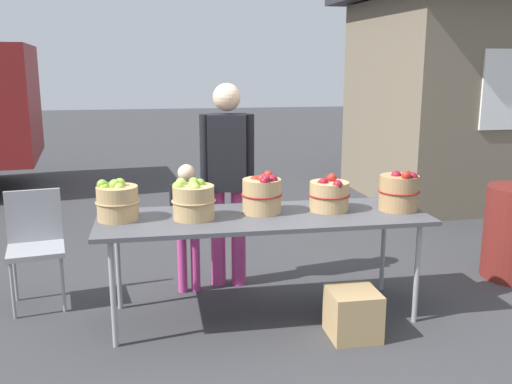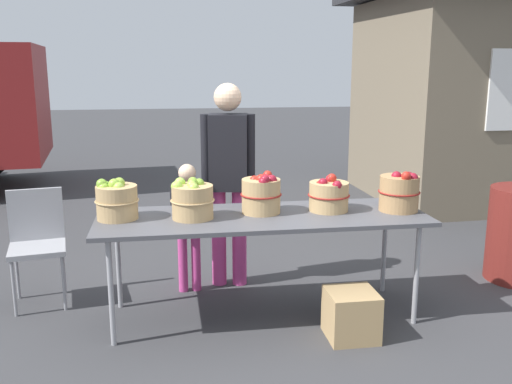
{
  "view_description": "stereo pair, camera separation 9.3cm",
  "coord_description": "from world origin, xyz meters",
  "px_view_note": "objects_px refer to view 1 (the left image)",
  "views": [
    {
      "loc": [
        -0.74,
        -3.8,
        1.78
      ],
      "look_at": [
        0.0,
        0.3,
        0.85
      ],
      "focal_mm": 40.15,
      "sensor_mm": 36.0,
      "label": 1
    },
    {
      "loc": [
        -0.65,
        -3.81,
        1.78
      ],
      "look_at": [
        0.0,
        0.3,
        0.85
      ],
      "focal_mm": 40.15,
      "sensor_mm": 36.0,
      "label": 2
    }
  ],
  "objects_px": {
    "folding_chair": "(35,239)",
    "apple_basket_green_1": "(193,200)",
    "apple_basket_green_0": "(117,201)",
    "apple_basket_red_0": "(262,194)",
    "apple_basket_red_1": "(329,195)",
    "vendor_adult": "(228,169)",
    "apple_basket_red_2": "(399,191)",
    "child_customer": "(188,218)",
    "market_table": "(264,221)",
    "produce_crate": "(353,314)"
  },
  "relations": [
    {
      "from": "market_table",
      "to": "apple_basket_green_0",
      "type": "bearing_deg",
      "value": 176.59
    },
    {
      "from": "folding_chair",
      "to": "vendor_adult",
      "type": "bearing_deg",
      "value": -4.71
    },
    {
      "from": "market_table",
      "to": "folding_chair",
      "type": "height_order",
      "value": "folding_chair"
    },
    {
      "from": "apple_basket_red_2",
      "to": "folding_chair",
      "type": "distance_m",
      "value": 2.71
    },
    {
      "from": "apple_basket_green_0",
      "to": "apple_basket_red_2",
      "type": "bearing_deg",
      "value": -2.51
    },
    {
      "from": "market_table",
      "to": "apple_basket_red_0",
      "type": "bearing_deg",
      "value": 89.96
    },
    {
      "from": "apple_basket_green_1",
      "to": "vendor_adult",
      "type": "height_order",
      "value": "vendor_adult"
    },
    {
      "from": "apple_basket_red_2",
      "to": "market_table",
      "type": "bearing_deg",
      "value": 178.4
    },
    {
      "from": "vendor_adult",
      "to": "apple_basket_red_1",
      "type": "bearing_deg",
      "value": 147.73
    },
    {
      "from": "apple_basket_red_0",
      "to": "vendor_adult",
      "type": "height_order",
      "value": "vendor_adult"
    },
    {
      "from": "vendor_adult",
      "to": "child_customer",
      "type": "height_order",
      "value": "vendor_adult"
    },
    {
      "from": "apple_basket_green_0",
      "to": "apple_basket_red_0",
      "type": "distance_m",
      "value": 1.0
    },
    {
      "from": "apple_basket_red_2",
      "to": "folding_chair",
      "type": "height_order",
      "value": "apple_basket_red_2"
    },
    {
      "from": "apple_basket_red_1",
      "to": "produce_crate",
      "type": "distance_m",
      "value": 0.86
    },
    {
      "from": "market_table",
      "to": "vendor_adult",
      "type": "xyz_separation_m",
      "value": [
        -0.17,
        0.64,
        0.26
      ]
    },
    {
      "from": "apple_basket_red_2",
      "to": "produce_crate",
      "type": "bearing_deg",
      "value": -138.97
    },
    {
      "from": "apple_basket_green_1",
      "to": "vendor_adult",
      "type": "xyz_separation_m",
      "value": [
        0.32,
        0.65,
        0.09
      ]
    },
    {
      "from": "market_table",
      "to": "produce_crate",
      "type": "distance_m",
      "value": 0.87
    },
    {
      "from": "market_table",
      "to": "child_customer",
      "type": "relative_size",
      "value": 2.23
    },
    {
      "from": "apple_basket_green_1",
      "to": "apple_basket_red_0",
      "type": "distance_m",
      "value": 0.49
    },
    {
      "from": "apple_basket_red_1",
      "to": "produce_crate",
      "type": "bearing_deg",
      "value": -86.04
    },
    {
      "from": "vendor_adult",
      "to": "apple_basket_green_1",
      "type": "bearing_deg",
      "value": 73.24
    },
    {
      "from": "folding_chair",
      "to": "market_table",
      "type": "bearing_deg",
      "value": -27.11
    },
    {
      "from": "apple_basket_red_0",
      "to": "apple_basket_red_2",
      "type": "xyz_separation_m",
      "value": [
        0.99,
        -0.09,
        0.0
      ]
    },
    {
      "from": "vendor_adult",
      "to": "child_customer",
      "type": "distance_m",
      "value": 0.5
    },
    {
      "from": "apple_basket_green_0",
      "to": "produce_crate",
      "type": "height_order",
      "value": "apple_basket_green_0"
    },
    {
      "from": "apple_basket_green_1",
      "to": "apple_basket_red_2",
      "type": "distance_m",
      "value": 1.48
    },
    {
      "from": "apple_basket_green_1",
      "to": "child_customer",
      "type": "relative_size",
      "value": 0.29
    },
    {
      "from": "apple_basket_red_0",
      "to": "vendor_adult",
      "type": "xyz_separation_m",
      "value": [
        -0.17,
        0.58,
        0.08
      ]
    },
    {
      "from": "apple_basket_green_0",
      "to": "folding_chair",
      "type": "height_order",
      "value": "apple_basket_green_0"
    },
    {
      "from": "market_table",
      "to": "apple_basket_red_2",
      "type": "height_order",
      "value": "apple_basket_red_2"
    },
    {
      "from": "market_table",
      "to": "produce_crate",
      "type": "height_order",
      "value": "market_table"
    },
    {
      "from": "apple_basket_red_1",
      "to": "apple_basket_green_1",
      "type": "bearing_deg",
      "value": -176.68
    },
    {
      "from": "child_customer",
      "to": "apple_basket_red_1",
      "type": "bearing_deg",
      "value": 149.86
    },
    {
      "from": "market_table",
      "to": "child_customer",
      "type": "distance_m",
      "value": 0.75
    },
    {
      "from": "apple_basket_red_1",
      "to": "child_customer",
      "type": "bearing_deg",
      "value": 153.49
    },
    {
      "from": "apple_basket_red_1",
      "to": "apple_basket_red_0",
      "type": "bearing_deg",
      "value": 178.31
    },
    {
      "from": "apple_basket_red_0",
      "to": "apple_basket_green_1",
      "type": "bearing_deg",
      "value": -171.71
    },
    {
      "from": "vendor_adult",
      "to": "folding_chair",
      "type": "height_order",
      "value": "vendor_adult"
    },
    {
      "from": "apple_basket_red_1",
      "to": "vendor_adult",
      "type": "height_order",
      "value": "vendor_adult"
    },
    {
      "from": "apple_basket_red_0",
      "to": "folding_chair",
      "type": "xyz_separation_m",
      "value": [
        -1.64,
        0.45,
        -0.38
      ]
    },
    {
      "from": "apple_basket_green_0",
      "to": "folding_chair",
      "type": "xyz_separation_m",
      "value": [
        -0.64,
        0.46,
        -0.37
      ]
    },
    {
      "from": "market_table",
      "to": "vendor_adult",
      "type": "bearing_deg",
      "value": 104.7
    },
    {
      "from": "apple_basket_green_0",
      "to": "produce_crate",
      "type": "distance_m",
      "value": 1.75
    },
    {
      "from": "apple_basket_green_0",
      "to": "apple_basket_green_1",
      "type": "relative_size",
      "value": 0.99
    },
    {
      "from": "child_customer",
      "to": "folding_chair",
      "type": "bearing_deg",
      "value": -2.26
    },
    {
      "from": "folding_chair",
      "to": "apple_basket_green_1",
      "type": "bearing_deg",
      "value": -34.0
    },
    {
      "from": "market_table",
      "to": "produce_crate",
      "type": "bearing_deg",
      "value": -39.69
    },
    {
      "from": "apple_basket_red_0",
      "to": "folding_chair",
      "type": "bearing_deg",
      "value": 164.58
    },
    {
      "from": "vendor_adult",
      "to": "produce_crate",
      "type": "relative_size",
      "value": 5.09
    }
  ]
}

